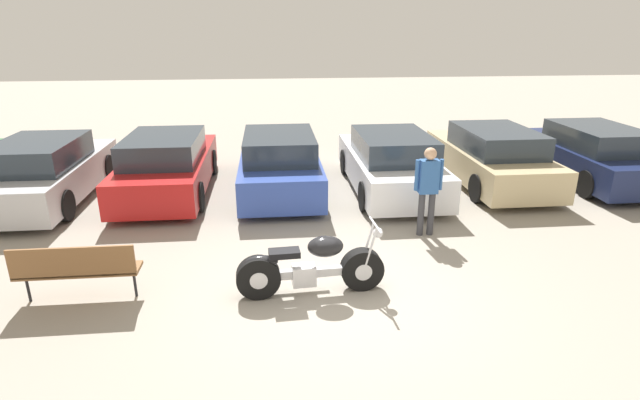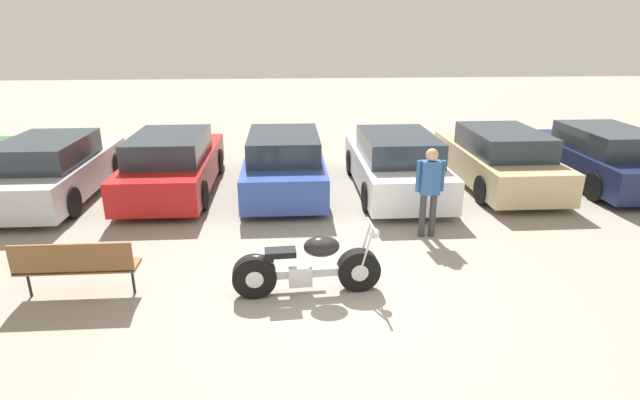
# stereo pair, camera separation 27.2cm
# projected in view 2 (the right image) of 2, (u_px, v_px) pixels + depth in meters

# --- Properties ---
(ground_plane) EXTENTS (60.00, 60.00, 0.00)m
(ground_plane) POSITION_uv_depth(u_px,v_px,m) (337.00, 294.00, 7.28)
(ground_plane) COLOR gray
(motorcycle) EXTENTS (2.16, 0.62, 1.03)m
(motorcycle) POSITION_uv_depth(u_px,v_px,m) (306.00, 267.00, 7.20)
(motorcycle) COLOR black
(motorcycle) RESTS_ON ground_plane
(parked_car_silver) EXTENTS (1.86, 4.47, 1.39)m
(parked_car_silver) POSITION_uv_depth(u_px,v_px,m) (54.00, 169.00, 11.13)
(parked_car_silver) COLOR #BCBCC1
(parked_car_silver) RESTS_ON ground_plane
(parked_car_red) EXTENTS (1.86, 4.47, 1.39)m
(parked_car_red) POSITION_uv_depth(u_px,v_px,m) (173.00, 164.00, 11.55)
(parked_car_red) COLOR red
(parked_car_red) RESTS_ON ground_plane
(parked_car_blue) EXTENTS (1.86, 4.47, 1.39)m
(parked_car_blue) POSITION_uv_depth(u_px,v_px,m) (284.00, 163.00, 11.66)
(parked_car_blue) COLOR #2D479E
(parked_car_blue) RESTS_ON ground_plane
(parked_car_white) EXTENTS (1.86, 4.47, 1.39)m
(parked_car_white) POSITION_uv_depth(u_px,v_px,m) (395.00, 164.00, 11.58)
(parked_car_white) COLOR white
(parked_car_white) RESTS_ON ground_plane
(parked_car_champagne) EXTENTS (1.86, 4.47, 1.39)m
(parked_car_champagne) POSITION_uv_depth(u_px,v_px,m) (498.00, 159.00, 12.01)
(parked_car_champagne) COLOR #C6B284
(parked_car_champagne) RESTS_ON ground_plane
(parked_car_navy) EXTENTS (1.86, 4.47, 1.39)m
(parked_car_navy) POSITION_uv_depth(u_px,v_px,m) (600.00, 157.00, 12.20)
(parked_car_navy) COLOR #19234C
(parked_car_navy) RESTS_ON ground_plane
(park_bench) EXTENTS (1.67, 0.40, 0.89)m
(park_bench) POSITION_uv_depth(u_px,v_px,m) (75.00, 263.00, 7.02)
(park_bench) COLOR brown
(park_bench) RESTS_ON ground_plane
(person_standing) EXTENTS (0.52, 0.22, 1.67)m
(person_standing) POSITION_uv_depth(u_px,v_px,m) (430.00, 185.00, 8.96)
(person_standing) COLOR #38383D
(person_standing) RESTS_ON ground_plane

